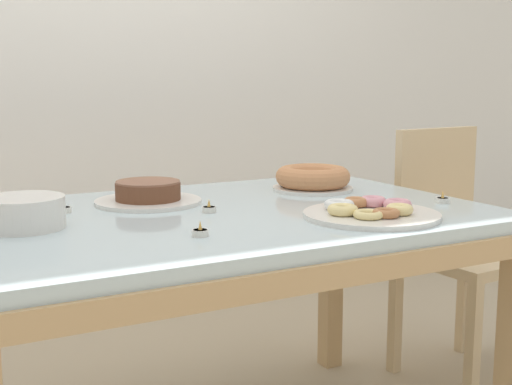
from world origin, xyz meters
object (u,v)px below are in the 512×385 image
(plate_stack, at_px, (22,213))
(tealight_left_edge, at_px, (64,209))
(tealight_near_front, at_px, (200,232))
(cake_chocolate_round, at_px, (148,194))
(tealight_right_edge, at_px, (443,200))
(pastry_platter, at_px, (370,212))
(cake_golden_bundt, at_px, (313,179))
(tealight_near_cakes, at_px, (208,209))
(chair, at_px, (456,240))

(plate_stack, xyz_separation_m, tealight_left_edge, (0.14, 0.16, -0.03))
(tealight_near_front, bearing_deg, cake_chocolate_round, 84.51)
(plate_stack, relative_size, tealight_right_edge, 5.25)
(pastry_platter, height_order, tealight_right_edge, pastry_platter)
(plate_stack, bearing_deg, cake_golden_bundt, 9.02)
(tealight_right_edge, relative_size, tealight_left_edge, 1.00)
(cake_golden_bundt, relative_size, plate_stack, 1.27)
(plate_stack, distance_m, tealight_near_cakes, 0.50)
(pastry_platter, xyz_separation_m, tealight_left_edge, (-0.71, 0.46, -0.00))
(cake_chocolate_round, relative_size, tealight_left_edge, 7.93)
(tealight_right_edge, bearing_deg, pastry_platter, -168.13)
(chair, xyz_separation_m, tealight_near_front, (-1.25, -0.43, 0.25))
(cake_chocolate_round, distance_m, tealight_near_cakes, 0.23)
(chair, xyz_separation_m, plate_stack, (-1.61, -0.14, 0.28))
(cake_golden_bundt, distance_m, pastry_platter, 0.47)
(cake_golden_bundt, xyz_separation_m, tealight_right_edge, (0.21, -0.39, -0.03))
(tealight_near_front, bearing_deg, tealight_right_edge, 4.00)
(pastry_platter, bearing_deg, chair, 30.27)
(cake_chocolate_round, xyz_separation_m, tealight_near_cakes, (0.10, -0.21, -0.02))
(cake_chocolate_round, xyz_separation_m, plate_stack, (-0.40, -0.18, 0.01))
(tealight_near_front, xyz_separation_m, tealight_left_edge, (-0.21, 0.45, 0.00))
(tealight_right_edge, height_order, tealight_near_cakes, same)
(cake_chocolate_round, relative_size, tealight_right_edge, 7.93)
(tealight_right_edge, relative_size, tealight_near_front, 1.00)
(cake_chocolate_round, xyz_separation_m, pastry_platter, (0.45, -0.49, -0.01))
(chair, relative_size, pastry_platter, 2.55)
(tealight_near_front, bearing_deg, tealight_left_edge, 115.02)
(chair, height_order, cake_golden_bundt, chair)
(chair, bearing_deg, tealight_right_edge, -139.28)
(chair, relative_size, plate_stack, 4.48)
(tealight_left_edge, bearing_deg, chair, -0.74)
(tealight_left_edge, bearing_deg, tealight_near_front, -64.98)
(cake_chocolate_round, xyz_separation_m, tealight_left_edge, (-0.26, -0.03, -0.02))
(tealight_near_front, bearing_deg, cake_golden_bundt, 36.17)
(plate_stack, bearing_deg, tealight_near_cakes, -3.38)
(chair, bearing_deg, cake_chocolate_round, 177.89)
(plate_stack, height_order, tealight_near_front, plate_stack)
(chair, xyz_separation_m, cake_golden_bundt, (-0.64, 0.02, 0.28))
(tealight_near_front, bearing_deg, plate_stack, 139.98)
(cake_golden_bundt, bearing_deg, cake_chocolate_round, 177.13)
(chair, height_order, tealight_near_front, chair)
(cake_chocolate_round, relative_size, tealight_near_front, 7.93)
(cake_chocolate_round, bearing_deg, plate_stack, -155.43)
(tealight_right_edge, xyz_separation_m, tealight_near_cakes, (-0.67, 0.21, 0.00))
(cake_golden_bundt, bearing_deg, tealight_near_front, -143.83)
(chair, relative_size, tealight_left_edge, 23.50)
(plate_stack, distance_m, tealight_near_front, 0.46)
(cake_golden_bundt, bearing_deg, plate_stack, -170.98)
(cake_chocolate_round, height_order, tealight_near_cakes, cake_chocolate_round)
(chair, bearing_deg, tealight_left_edge, 179.26)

